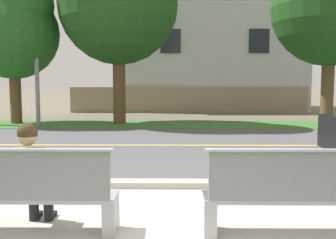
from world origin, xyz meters
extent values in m
plane|color=#665B4C|center=(0.00, 8.00, 0.00)|extent=(140.00, 140.00, 0.00)
cube|color=#B7B2A8|center=(0.00, 0.40, 0.01)|extent=(44.00, 3.60, 0.01)
cube|color=#ADA89E|center=(0.00, 2.35, 0.06)|extent=(44.00, 0.30, 0.11)
cube|color=#515156|center=(0.00, 6.50, 0.00)|extent=(52.00, 8.00, 0.01)
cube|color=#E0CC4C|center=(0.00, 6.50, 0.01)|extent=(48.00, 0.14, 0.01)
cube|color=#38702D|center=(0.00, 11.59, 0.01)|extent=(48.00, 2.80, 0.02)
cube|color=#9EA0A8|center=(-0.55, 0.42, 0.23)|extent=(0.14, 0.40, 0.45)
cube|color=#9EA0A8|center=(-1.49, 0.42, 0.42)|extent=(2.03, 0.44, 0.05)
cube|color=slate|center=(-1.49, 0.22, 0.71)|extent=(1.95, 0.12, 0.52)
cylinder|color=#9EA0A8|center=(-1.49, 0.21, 0.99)|extent=(2.03, 0.04, 0.04)
cube|color=#9EA0A8|center=(0.55, 0.42, 0.23)|extent=(0.14, 0.40, 0.45)
cube|color=#9EA0A8|center=(1.49, 0.42, 0.42)|extent=(2.03, 0.44, 0.05)
cube|color=slate|center=(1.49, 0.22, 0.71)|extent=(1.95, 0.12, 0.52)
cylinder|color=#9EA0A8|center=(1.49, 0.21, 0.99)|extent=(2.03, 0.04, 0.04)
cylinder|color=black|center=(-1.55, 0.61, 0.51)|extent=(0.15, 0.42, 0.15)
cylinder|color=black|center=(-1.37, 0.61, 0.51)|extent=(0.15, 0.42, 0.15)
cylinder|color=black|center=(-1.55, 0.80, 0.21)|extent=(0.12, 0.12, 0.43)
cube|color=black|center=(-1.55, 0.88, 0.04)|extent=(0.09, 0.24, 0.07)
cylinder|color=black|center=(-1.37, 0.80, 0.21)|extent=(0.12, 0.12, 0.43)
cube|color=black|center=(-1.37, 0.88, 0.04)|extent=(0.09, 0.24, 0.07)
cube|color=#6B7047|center=(-1.46, 0.42, 0.71)|extent=(0.34, 0.20, 0.52)
cylinder|color=#6B7047|center=(-1.68, 0.44, 0.73)|extent=(0.09, 0.09, 0.46)
cylinder|color=#6B7047|center=(-1.25, 0.44, 0.73)|extent=(0.09, 0.09, 0.46)
sphere|color=tan|center=(-1.46, 0.43, 1.10)|extent=(0.21, 0.21, 0.21)
sphere|color=#382819|center=(-1.46, 0.43, 1.14)|extent=(0.22, 0.22, 0.22)
cylinder|color=gray|center=(-5.04, 11.19, 3.29)|extent=(0.16, 0.16, 6.58)
cylinder|color=brown|center=(-6.20, 11.96, 1.13)|extent=(0.45, 0.45, 2.25)
sphere|color=#23561E|center=(-6.20, 11.96, 3.61)|extent=(3.61, 3.61, 3.61)
sphere|color=#23561E|center=(-5.75, 11.69, 4.69)|extent=(2.52, 2.52, 2.52)
cylinder|color=brown|center=(-2.00, 12.02, 1.48)|extent=(0.50, 0.50, 2.96)
sphere|color=#1E4719|center=(-2.00, 12.02, 4.74)|extent=(4.74, 4.74, 4.74)
cylinder|color=brown|center=(6.40, 12.05, 1.45)|extent=(0.50, 0.50, 2.89)
sphere|color=#1E4719|center=(6.40, 12.05, 4.63)|extent=(4.63, 4.63, 4.63)
cube|color=gray|center=(1.05, 17.72, 0.70)|extent=(13.00, 0.36, 1.40)
cube|color=#B7BCC1|center=(2.45, 20.92, 3.54)|extent=(10.65, 6.40, 7.07)
cube|color=#232833|center=(0.05, 17.69, 3.89)|extent=(1.10, 0.06, 1.30)
cube|color=#232833|center=(4.85, 17.69, 3.89)|extent=(1.10, 0.06, 1.30)
camera|label=1|loc=(0.13, -3.84, 1.71)|focal=41.92mm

